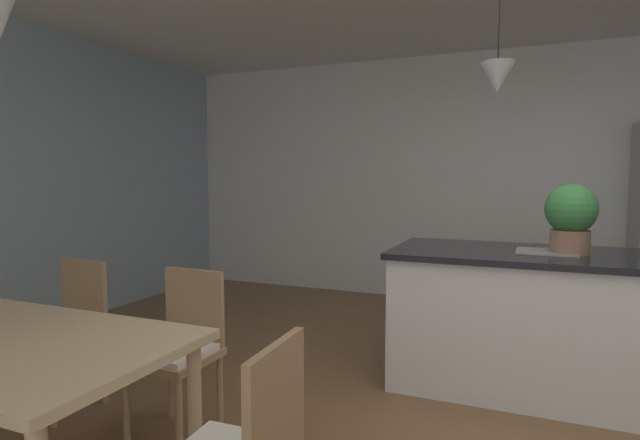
# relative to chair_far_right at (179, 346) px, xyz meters

# --- Properties ---
(wall_back_kitchen) EXTENTS (10.00, 0.12, 2.70)m
(wall_back_kitchen) POSITION_rel_chair_far_right_xyz_m (1.73, 3.61, 0.88)
(wall_back_kitchen) COLOR white
(wall_back_kitchen) RESTS_ON ground_plane
(chair_far_right) EXTENTS (0.41, 0.41, 0.87)m
(chair_far_right) POSITION_rel_chair_far_right_xyz_m (0.00, 0.00, 0.00)
(chair_far_right) COLOR #A87F56
(chair_far_right) RESTS_ON ground_plane
(chair_far_left) EXTENTS (0.43, 0.43, 0.87)m
(chair_far_left) POSITION_rel_chair_far_right_xyz_m (-0.83, -0.00, 0.00)
(chair_far_left) COLOR #A87F56
(chair_far_left) RESTS_ON ground_plane
(kitchen_island) EXTENTS (2.07, 0.91, 0.91)m
(kitchen_island) POSITION_rel_chair_far_right_xyz_m (1.89, 1.35, -0.01)
(kitchen_island) COLOR silver
(kitchen_island) RESTS_ON ground_plane
(pendant_over_island_main) EXTENTS (0.22, 0.22, 0.79)m
(pendant_over_island_main) POSITION_rel_chair_far_right_xyz_m (1.48, 1.35, 1.54)
(pendant_over_island_main) COLOR black
(potted_plant_on_island) EXTENTS (0.31, 0.31, 0.44)m
(potted_plant_on_island) POSITION_rel_chair_far_right_xyz_m (1.94, 1.35, 0.66)
(potted_plant_on_island) COLOR #8C664C
(potted_plant_on_island) RESTS_ON kitchen_island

